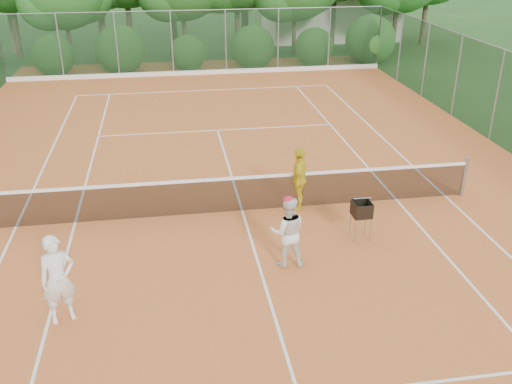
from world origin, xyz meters
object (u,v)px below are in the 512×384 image
(player_yellow, at_px, (299,178))
(ball_hopper, at_px, (362,210))
(player_center_grp, at_px, (288,232))
(player_white, at_px, (58,279))

(player_yellow, height_order, ball_hopper, player_yellow)
(player_center_grp, relative_size, player_yellow, 0.97)
(player_center_grp, distance_m, ball_hopper, 2.06)
(player_white, xyz_separation_m, player_center_grp, (4.42, 1.18, -0.07))
(player_center_grp, distance_m, player_yellow, 2.73)
(player_white, xyz_separation_m, ball_hopper, (6.31, 2.00, -0.12))
(player_white, distance_m, ball_hopper, 6.62)
(player_yellow, distance_m, ball_hopper, 2.06)
(ball_hopper, bearing_deg, player_center_grp, -156.36)
(player_yellow, xyz_separation_m, ball_hopper, (1.04, -1.78, -0.09))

